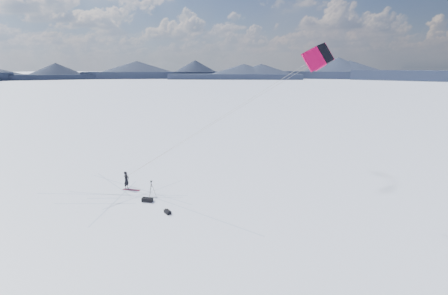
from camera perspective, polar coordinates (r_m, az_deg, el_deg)
The scene contains 9 objects.
ground at distance 29.03m, azimuth -16.58°, elevation -8.86°, with size 1800.00×1800.00×0.00m, color white.
horizon_hills at distance 27.74m, azimuth -17.16°, elevation -0.91°, with size 704.00×704.00×9.69m.
snow_tracks at distance 28.90m, azimuth -18.37°, elevation -9.10°, with size 17.62×14.39×0.01m.
snowkiter at distance 31.65m, azimuth -16.67°, elevation -6.95°, with size 0.61×0.40×1.67m, color black.
snowboard at distance 31.20m, azimuth -15.97°, elevation -7.16°, with size 1.64×0.31×0.04m, color maroon.
tripod at distance 29.10m, azimuth -12.64°, elevation -6.65°, with size 0.68×0.61×1.40m.
gear_bag_a at distance 28.23m, azimuth -13.33°, elevation -8.92°, with size 0.97×0.63×0.40m.
gear_bag_b at distance 25.81m, azimuth -9.89°, elevation -11.09°, with size 0.75×0.62×0.31m.
power_kite at distance 24.15m, azimuth 16.49°, elevation 14.94°, with size 17.67×6.12×11.39m.
Camera 1 is at (17.98, -20.00, 10.93)m, focal length 26.00 mm.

